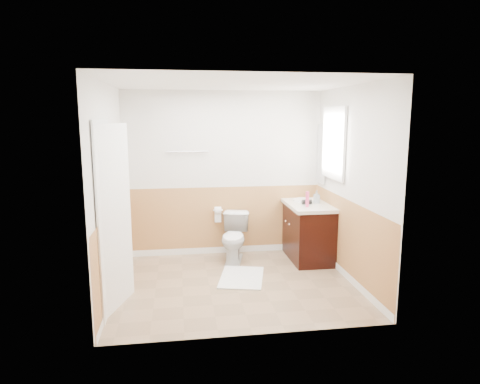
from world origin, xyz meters
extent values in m
plane|color=#8C7051|center=(0.00, 0.00, 0.00)|extent=(3.00, 3.00, 0.00)
plane|color=white|center=(0.00, 0.00, 2.50)|extent=(3.00, 3.00, 0.00)
plane|color=silver|center=(0.00, 1.30, 1.25)|extent=(3.00, 0.00, 3.00)
plane|color=silver|center=(0.00, -1.30, 1.25)|extent=(3.00, 0.00, 3.00)
plane|color=silver|center=(-1.50, 0.00, 1.25)|extent=(0.00, 3.00, 3.00)
plane|color=silver|center=(1.50, 0.00, 1.25)|extent=(0.00, 3.00, 3.00)
plane|color=tan|center=(0.00, 1.29, 0.50)|extent=(3.00, 0.00, 3.00)
plane|color=tan|center=(0.00, -1.29, 0.50)|extent=(3.00, 0.00, 3.00)
plane|color=tan|center=(-1.49, 0.00, 0.50)|extent=(0.00, 2.60, 2.60)
plane|color=tan|center=(1.49, 0.00, 0.50)|extent=(0.00, 2.60, 2.60)
imported|color=white|center=(0.11, 0.91, 0.35)|extent=(0.54, 0.76, 0.70)
cube|color=silver|center=(0.11, 0.18, 0.01)|extent=(0.72, 0.91, 0.02)
cube|color=black|center=(1.21, 0.89, 0.40)|extent=(0.55, 1.10, 0.80)
sphere|color=silver|center=(0.91, 0.79, 0.55)|extent=(0.03, 0.03, 0.03)
sphere|color=#B6B5BC|center=(0.91, 0.99, 0.55)|extent=(0.03, 0.03, 0.03)
cube|color=silver|center=(1.20, 0.89, 0.83)|extent=(0.60, 1.15, 0.05)
cylinder|color=white|center=(1.21, 1.04, 0.86)|extent=(0.36, 0.36, 0.02)
cylinder|color=silver|center=(1.39, 1.04, 0.92)|extent=(0.02, 0.02, 0.14)
cylinder|color=#D1366B|center=(1.11, 0.59, 0.96)|extent=(0.05, 0.05, 0.22)
imported|color=#8B959D|center=(1.33, 0.83, 0.94)|extent=(0.10, 0.10, 0.19)
cylinder|color=black|center=(1.16, 0.77, 0.89)|extent=(0.14, 0.07, 0.07)
cylinder|color=black|center=(1.13, 0.78, 0.86)|extent=(0.03, 0.03, 0.07)
cube|color=silver|center=(1.48, 1.10, 1.55)|extent=(0.02, 0.35, 0.90)
cube|color=white|center=(1.47, 0.59, 1.75)|extent=(0.04, 0.80, 1.00)
cube|color=white|center=(1.49, 0.59, 1.75)|extent=(0.01, 0.70, 0.90)
cube|color=white|center=(-1.40, -0.45, 1.02)|extent=(0.29, 0.78, 2.04)
cube|color=white|center=(-1.48, -0.45, 1.03)|extent=(0.02, 0.92, 2.10)
sphere|color=silver|center=(-1.34, -0.12, 0.95)|extent=(0.06, 0.06, 0.06)
cylinder|color=silver|center=(-0.55, 1.25, 1.60)|extent=(0.62, 0.02, 0.02)
cylinder|color=silver|center=(-0.10, 1.23, 0.70)|extent=(0.14, 0.02, 0.02)
cylinder|color=white|center=(-0.10, 1.23, 0.70)|extent=(0.10, 0.11, 0.11)
cube|color=white|center=(-0.10, 1.23, 0.59)|extent=(0.10, 0.01, 0.16)
camera|label=1|loc=(-0.68, -5.07, 2.10)|focal=31.61mm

